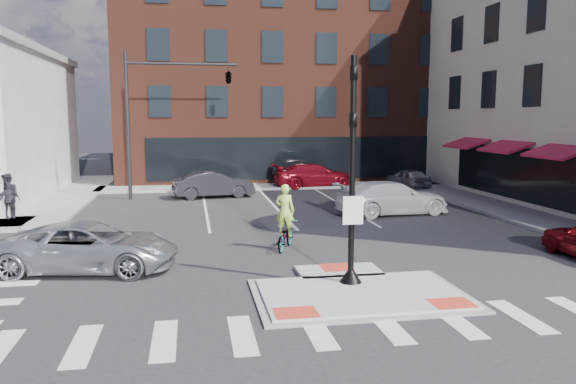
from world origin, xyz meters
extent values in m
plane|color=#28282B|center=(0.00, 0.00, 0.00)|extent=(120.00, 120.00, 0.00)
cube|color=gray|center=(0.00, -0.50, 0.03)|extent=(5.40, 3.60, 0.06)
cube|color=#A8A8A3|center=(0.00, -0.50, 0.06)|extent=(5.00, 3.20, 0.12)
cube|color=#A8A8A3|center=(0.00, 1.60, 0.06)|extent=(2.40, 1.40, 0.12)
cube|color=red|center=(-1.90, -1.70, 0.12)|extent=(1.00, 0.80, 0.01)
cube|color=red|center=(1.90, -1.70, 0.12)|extent=(1.00, 0.80, 0.01)
cube|color=red|center=(0.00, 1.90, 0.12)|extent=(0.90, 0.90, 0.01)
cube|color=gray|center=(-11.00, 20.00, 0.07)|extent=(3.00, 20.00, 0.15)
cube|color=gray|center=(10.80, 10.00, 0.07)|extent=(3.00, 24.00, 0.15)
cube|color=gray|center=(3.00, 22.00, 0.07)|extent=(26.00, 3.00, 0.15)
cube|color=#502419|center=(3.00, 32.00, 7.50)|extent=(24.00, 18.00, 15.00)
cube|color=black|center=(3.00, 23.00, 1.80)|extent=(20.00, 0.12, 2.80)
cube|color=black|center=(12.00, 10.00, 1.70)|extent=(0.12, 16.00, 2.60)
cube|color=#C91A42|center=(11.30, 10.00, 3.05)|extent=(1.46, 3.00, 0.58)
cube|color=#C91A42|center=(11.30, 16.00, 3.05)|extent=(1.46, 3.00, 0.58)
cube|color=slate|center=(-4.00, 52.00, 5.00)|extent=(10.00, 12.00, 10.00)
cube|color=brown|center=(9.00, 54.00, 6.00)|extent=(12.00, 12.00, 12.00)
cone|color=black|center=(0.00, 0.40, 0.34)|extent=(0.60, 0.60, 0.45)
cylinder|color=black|center=(0.00, 0.40, 3.20)|extent=(0.16, 0.16, 5.80)
cube|color=white|center=(0.00, 0.28, 2.10)|extent=(0.55, 0.04, 0.75)
imported|color=black|center=(0.00, 0.40, 5.30)|extent=(0.18, 0.22, 1.10)
imported|color=black|center=(0.00, 0.40, 4.10)|extent=(0.18, 0.22, 1.10)
cylinder|color=black|center=(-7.50, 18.00, 4.00)|extent=(0.20, 0.20, 8.00)
cylinder|color=black|center=(-4.50, 18.00, 7.40)|extent=(6.00, 0.14, 0.14)
imported|color=black|center=(-2.00, 18.00, 6.80)|extent=(0.48, 2.24, 0.90)
imported|color=#AFB2B7|center=(-7.20, 3.24, 0.72)|extent=(5.50, 3.21, 1.44)
imported|color=white|center=(5.08, 10.94, 0.78)|extent=(5.58, 2.83, 1.55)
imported|color=#242328|center=(-2.95, 17.92, 0.75)|extent=(4.72, 2.22, 1.50)
imported|color=#A3A6AA|center=(9.50, 20.00, 0.64)|extent=(1.99, 3.94, 1.29)
imported|color=maroon|center=(3.70, 21.50, 0.78)|extent=(5.53, 2.67, 1.55)
imported|color=#3F3F44|center=(-1.04, 4.91, 0.48)|extent=(1.29, 1.91, 0.95)
imported|color=#B6E751|center=(-1.04, 4.91, 1.36)|extent=(0.78, 0.66, 1.82)
imported|color=black|center=(-12.00, 12.00, 1.13)|extent=(1.20, 1.11, 1.97)
imported|color=#34303B|center=(-12.00, 12.00, 0.94)|extent=(1.00, 0.79, 1.59)
camera|label=1|loc=(-4.19, -13.76, 4.55)|focal=35.00mm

